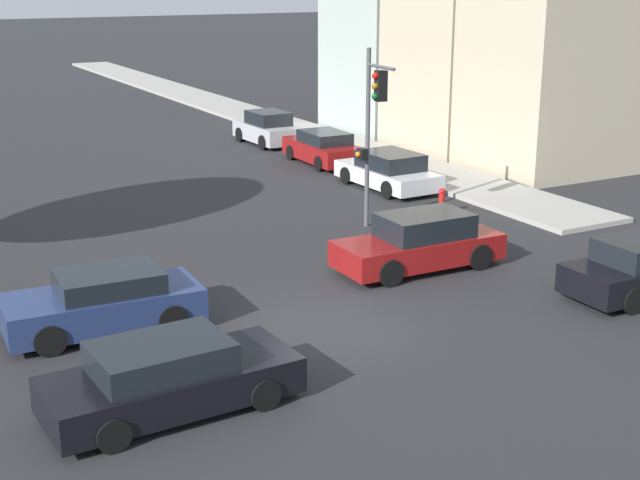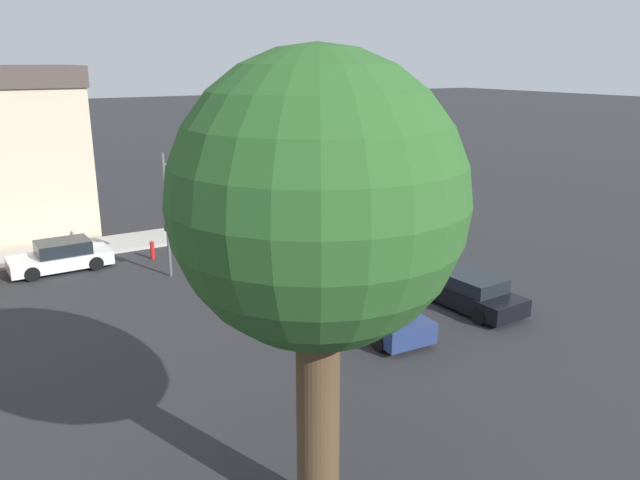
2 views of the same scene
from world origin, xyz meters
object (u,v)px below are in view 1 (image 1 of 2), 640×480
at_px(traffic_signal, 372,116).
at_px(crossing_car_2, 104,302).
at_px(parked_car_1, 323,148).
at_px(parked_car_2, 267,129).
at_px(crossing_car_0, 420,243).
at_px(fire_hydrant, 442,201).
at_px(parked_car_0, 388,171).
at_px(crossing_car_3, 169,378).

xyz_separation_m(traffic_signal, crossing_car_2, (-9.55, -4.12, -2.87)).
xyz_separation_m(crossing_car_2, parked_car_1, (13.14, 13.60, -0.01)).
bearing_deg(parked_car_2, traffic_signal, 165.03).
distance_m(traffic_signal, crossing_car_0, 4.91).
relative_size(parked_car_1, fire_hydrant, 4.61).
bearing_deg(parked_car_2, parked_car_0, 178.62).
distance_m(crossing_car_2, parked_car_0, 15.58).
distance_m(traffic_signal, parked_car_0, 6.32).
bearing_deg(fire_hydrant, crossing_car_2, -160.51).
bearing_deg(parked_car_1, traffic_signal, 160.30).
xyz_separation_m(parked_car_0, parked_car_1, (0.08, 5.10, 0.01)).
relative_size(crossing_car_2, parked_car_0, 0.98).
bearing_deg(crossing_car_2, parked_car_2, -122.21).
xyz_separation_m(crossing_car_3, parked_car_0, (13.09, 12.83, 0.01)).
bearing_deg(fire_hydrant, parked_car_2, 87.96).
bearing_deg(traffic_signal, fire_hydrant, -169.83).
relative_size(crossing_car_3, fire_hydrant, 5.11).
relative_size(traffic_signal, crossing_car_3, 1.18).
height_order(crossing_car_3, fire_hydrant, crossing_car_3).
relative_size(crossing_car_3, parked_car_2, 1.19).
xyz_separation_m(parked_car_0, parked_car_2, (-0.05, 10.24, 0.08)).
bearing_deg(crossing_car_2, fire_hydrant, -157.95).
height_order(crossing_car_2, parked_car_1, crossing_car_2).
height_order(crossing_car_0, fire_hydrant, crossing_car_0).
height_order(traffic_signal, parked_car_2, traffic_signal).
relative_size(crossing_car_0, crossing_car_2, 1.05).
xyz_separation_m(crossing_car_0, crossing_car_3, (-8.70, -4.53, -0.07)).
relative_size(crossing_car_2, parked_car_2, 1.11).
bearing_deg(crossing_car_0, parked_car_1, -107.70).
xyz_separation_m(traffic_signal, crossing_car_0, (-0.89, -3.92, -2.82)).
distance_m(crossing_car_2, parked_car_2, 22.81).
xyz_separation_m(traffic_signal, crossing_car_3, (-9.58, -8.44, -2.90)).
relative_size(parked_car_1, parked_car_2, 1.08).
bearing_deg(parked_car_2, parked_car_1, 179.76).
xyz_separation_m(crossing_car_2, crossing_car_3, (-0.03, -4.33, -0.03)).
distance_m(crossing_car_0, crossing_car_3, 9.80).
distance_m(parked_car_1, parked_car_2, 5.14).
relative_size(parked_car_0, parked_car_1, 1.06).
bearing_deg(crossing_car_3, parked_car_0, 41.63).
xyz_separation_m(crossing_car_2, parked_car_2, (13.01, 18.74, 0.05)).
bearing_deg(crossing_car_0, crossing_car_3, 28.27).
relative_size(traffic_signal, crossing_car_0, 1.21).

